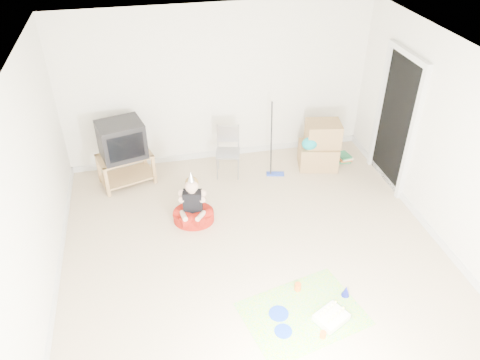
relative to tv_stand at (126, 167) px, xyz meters
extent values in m
plane|color=beige|center=(1.59, -2.00, -0.30)|extent=(5.00, 5.00, 0.00)
cube|color=black|center=(4.07, -0.80, 0.73)|extent=(0.02, 0.90, 2.05)
cube|color=#A27A49|center=(0.00, 0.00, 0.20)|extent=(0.93, 0.72, 0.03)
cube|color=#A27A49|center=(0.00, 0.00, -0.18)|extent=(0.93, 0.72, 0.03)
cube|color=#A27A49|center=(-0.30, -0.32, -0.04)|extent=(0.06, 0.06, 0.51)
cube|color=#A27A49|center=(0.43, -0.11, -0.04)|extent=(0.06, 0.06, 0.51)
cube|color=#A27A49|center=(-0.43, 0.11, -0.04)|extent=(0.06, 0.06, 0.51)
cube|color=#A27A49|center=(0.30, 0.32, -0.04)|extent=(0.06, 0.06, 0.51)
cube|color=black|center=(0.00, 0.00, 0.49)|extent=(0.77, 0.68, 0.56)
cube|color=gray|center=(1.62, -0.12, 0.11)|extent=(0.45, 0.44, 0.03)
cylinder|color=gray|center=(1.45, -0.08, 0.12)|extent=(0.02, 0.02, 0.83)
cylinder|color=gray|center=(1.78, -0.16, 0.12)|extent=(0.02, 0.02, 0.83)
cube|color=#A07C4D|center=(3.14, -0.19, -0.09)|extent=(0.72, 0.60, 0.41)
cube|color=#A07C4D|center=(3.19, -0.17, 0.31)|extent=(0.61, 0.52, 0.39)
ellipsoid|color=#0E8E9A|center=(2.94, -0.29, 0.22)|extent=(0.27, 0.19, 0.22)
cube|color=#2541BC|center=(2.37, -0.30, -0.28)|extent=(0.30, 0.16, 0.03)
cylinder|color=black|center=(2.37, -0.30, 0.30)|extent=(0.11, 0.38, 1.13)
cube|color=#297B4C|center=(3.66, -0.10, -0.28)|extent=(0.25, 0.30, 0.03)
cube|color=#C65D2A|center=(3.66, -0.10, -0.25)|extent=(0.21, 0.27, 0.03)
cube|color=beige|center=(3.66, -0.10, -0.22)|extent=(0.21, 0.27, 0.03)
cube|color=#297B4C|center=(3.66, -0.10, -0.19)|extent=(0.22, 0.27, 0.03)
cylinder|color=#A1190E|center=(0.90, -1.18, -0.22)|extent=(0.70, 0.70, 0.16)
cube|color=black|center=(0.90, -1.18, 0.04)|extent=(0.29, 0.20, 0.35)
sphere|color=#D9AA90|center=(0.90, -1.18, 0.31)|extent=(0.22, 0.22, 0.19)
cone|color=silver|center=(0.90, -1.18, 0.47)|extent=(0.10, 0.10, 0.14)
cube|color=#FF359C|center=(1.89, -3.12, -0.29)|extent=(1.51, 1.23, 0.01)
cube|color=white|center=(2.17, -3.28, -0.25)|extent=(0.43, 0.40, 0.09)
cube|color=#43BB63|center=(2.17, -3.28, -0.29)|extent=(0.43, 0.40, 0.01)
cylinder|color=beige|center=(2.09, -3.39, -0.17)|extent=(0.01, 0.01, 0.07)
cylinder|color=beige|center=(2.14, -3.36, -0.17)|extent=(0.01, 0.01, 0.07)
cylinder|color=beige|center=(2.20, -3.33, -0.17)|extent=(0.01, 0.01, 0.07)
cylinder|color=beige|center=(2.25, -3.30, -0.17)|extent=(0.01, 0.01, 0.07)
cylinder|color=beige|center=(2.30, -3.28, -0.17)|extent=(0.01, 0.01, 0.07)
cylinder|color=beige|center=(2.04, -3.29, -0.17)|extent=(0.01, 0.01, 0.07)
cylinder|color=beige|center=(2.09, -3.26, -0.17)|extent=(0.01, 0.01, 0.07)
cylinder|color=beige|center=(2.15, -3.23, -0.17)|extent=(0.01, 0.01, 0.07)
cylinder|color=beige|center=(2.20, -3.21, -0.17)|extent=(0.01, 0.01, 0.07)
cylinder|color=beige|center=(2.25, -3.18, -0.17)|extent=(0.01, 0.01, 0.07)
cylinder|color=#163DB5|center=(1.62, -3.07, -0.29)|extent=(0.30, 0.30, 0.01)
cylinder|color=#163DB5|center=(1.60, -3.31, -0.29)|extent=(0.27, 0.27, 0.01)
cylinder|color=orange|center=(1.95, -2.76, -0.25)|extent=(0.11, 0.11, 0.09)
cylinder|color=orange|center=(2.00, -3.47, -0.25)|extent=(0.09, 0.09, 0.08)
cone|color=#1B21C3|center=(2.48, -2.97, -0.22)|extent=(0.14, 0.14, 0.15)
camera|label=1|loc=(0.43, -6.42, 4.02)|focal=35.00mm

